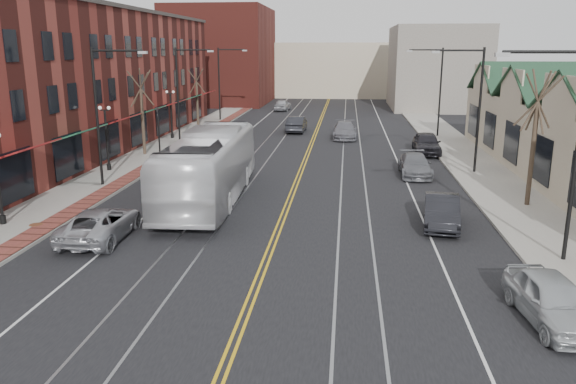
% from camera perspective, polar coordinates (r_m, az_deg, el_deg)
% --- Properties ---
extents(ground, '(160.00, 160.00, 0.00)m').
position_cam_1_polar(ground, '(17.66, -4.60, -12.85)').
color(ground, black).
rests_on(ground, ground).
extents(sidewalk_left, '(4.00, 120.00, 0.15)m').
position_cam_1_polar(sidewalk_left, '(39.29, -16.62, 2.03)').
color(sidewalk_left, gray).
rests_on(sidewalk_left, ground).
extents(sidewalk_right, '(4.00, 120.00, 0.15)m').
position_cam_1_polar(sidewalk_right, '(37.41, 19.75, 1.18)').
color(sidewalk_right, gray).
rests_on(sidewalk_right, ground).
extents(building_left, '(10.00, 50.00, 11.00)m').
position_cam_1_polar(building_left, '(47.86, -21.77, 10.30)').
color(building_left, maroon).
rests_on(building_left, ground).
extents(backdrop_left, '(14.00, 18.00, 14.00)m').
position_cam_1_polar(backdrop_left, '(87.51, -6.75, 13.58)').
color(backdrop_left, maroon).
rests_on(backdrop_left, ground).
extents(backdrop_mid, '(22.00, 14.00, 9.00)m').
position_cam_1_polar(backdrop_mid, '(100.53, 4.37, 12.30)').
color(backdrop_mid, '#BDAB91').
rests_on(backdrop_mid, ground).
extents(backdrop_right, '(12.00, 16.00, 11.00)m').
position_cam_1_polar(backdrop_right, '(81.35, 14.80, 12.10)').
color(backdrop_right, slate).
rests_on(backdrop_right, ground).
extents(streetlight_l_1, '(3.33, 0.25, 8.00)m').
position_cam_1_polar(streetlight_l_1, '(34.55, -18.25, 8.61)').
color(streetlight_l_1, black).
rests_on(streetlight_l_1, sidewalk_left).
extents(streetlight_l_2, '(3.33, 0.25, 8.00)m').
position_cam_1_polar(streetlight_l_2, '(49.55, -10.68, 10.61)').
color(streetlight_l_2, black).
rests_on(streetlight_l_2, sidewalk_left).
extents(streetlight_l_3, '(3.33, 0.25, 8.00)m').
position_cam_1_polar(streetlight_l_3, '(65.03, -6.64, 11.60)').
color(streetlight_l_3, black).
rests_on(streetlight_l_3, sidewalk_left).
extents(streetlight_r_0, '(3.33, 0.25, 8.00)m').
position_cam_1_polar(streetlight_r_0, '(23.08, 26.44, 5.31)').
color(streetlight_r_0, black).
rests_on(streetlight_r_0, sidewalk_right).
extents(streetlight_r_1, '(3.33, 0.25, 8.00)m').
position_cam_1_polar(streetlight_r_1, '(38.39, 18.29, 9.12)').
color(streetlight_r_1, black).
rests_on(streetlight_r_1, sidewalk_right).
extents(streetlight_r_2, '(3.33, 0.25, 8.00)m').
position_cam_1_polar(streetlight_r_2, '(54.11, 14.78, 10.69)').
color(streetlight_r_2, black).
rests_on(streetlight_r_2, sidewalk_right).
extents(lamppost_l_2, '(0.84, 0.28, 4.27)m').
position_cam_1_polar(lamppost_l_2, '(39.23, -17.92, 5.08)').
color(lamppost_l_2, black).
rests_on(lamppost_l_2, sidewalk_left).
extents(lamppost_l_3, '(0.84, 0.28, 4.27)m').
position_cam_1_polar(lamppost_l_3, '(52.22, -11.78, 7.63)').
color(lamppost_l_3, black).
rests_on(lamppost_l_3, sidewalk_left).
extents(tree_left_near, '(1.78, 1.37, 6.48)m').
position_cam_1_polar(tree_left_near, '(44.46, -14.61, 8.04)').
color(tree_left_near, '#382B21').
rests_on(tree_left_near, sidewalk_left).
extents(tree_left_far, '(1.66, 1.28, 6.02)m').
position_cam_1_polar(tree_left_far, '(59.67, -9.23, 9.59)').
color(tree_left_far, '#382B21').
rests_on(tree_left_far, sidewalk_left).
extents(tree_right_mid, '(1.90, 1.46, 6.93)m').
position_cam_1_polar(tree_right_mid, '(31.21, 23.73, 5.22)').
color(tree_right_mid, '#382B21').
rests_on(tree_right_mid, sidewalk_right).
extents(manhole_far, '(0.60, 0.60, 0.02)m').
position_cam_1_polar(manhole_far, '(28.51, -24.23, -3.04)').
color(manhole_far, '#592D19').
rests_on(manhole_far, sidewalk_left).
extents(traffic_signal, '(0.18, 0.15, 3.80)m').
position_cam_1_polar(traffic_signal, '(42.09, -13.01, 6.20)').
color(traffic_signal, black).
rests_on(traffic_signal, sidewalk_left).
extents(transit_bus, '(3.64, 13.58, 3.75)m').
position_cam_1_polar(transit_bus, '(30.59, -8.00, 2.56)').
color(transit_bus, white).
rests_on(transit_bus, ground).
extents(parked_suv, '(2.41, 5.08, 1.40)m').
position_cam_1_polar(parked_suv, '(25.66, -18.50, -3.07)').
color(parked_suv, '#AAABB1').
rests_on(parked_suv, ground).
extents(parked_car_a, '(2.20, 4.49, 1.47)m').
position_cam_1_polar(parked_car_a, '(18.94, 25.25, -9.85)').
color(parked_car_a, '#B5BABD').
rests_on(parked_car_a, ground).
extents(parked_car_b, '(2.10, 4.59, 1.46)m').
position_cam_1_polar(parked_car_b, '(27.03, 15.33, -1.90)').
color(parked_car_b, black).
rests_on(parked_car_b, ground).
extents(parked_car_c, '(1.98, 4.82, 1.39)m').
position_cam_1_polar(parked_car_c, '(37.51, 12.76, 2.69)').
color(parked_car_c, slate).
rests_on(parked_car_c, ground).
extents(parked_car_d, '(2.15, 5.03, 1.69)m').
position_cam_1_polar(parked_car_d, '(45.53, 13.89, 4.83)').
color(parked_car_d, black).
rests_on(parked_car_d, ground).
extents(distant_car_left, '(1.80, 4.82, 1.57)m').
position_cam_1_polar(distant_car_left, '(56.03, 0.89, 6.91)').
color(distant_car_left, '#222328').
rests_on(distant_car_left, ground).
extents(distant_car_right, '(2.15, 5.25, 1.52)m').
position_cam_1_polar(distant_car_right, '(52.25, 5.79, 6.26)').
color(distant_car_right, slate).
rests_on(distant_car_right, ground).
extents(distant_car_far, '(2.15, 4.60, 1.52)m').
position_cam_1_polar(distant_car_far, '(75.80, -0.55, 8.84)').
color(distant_car_far, '#B0B2B7').
rests_on(distant_car_far, ground).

